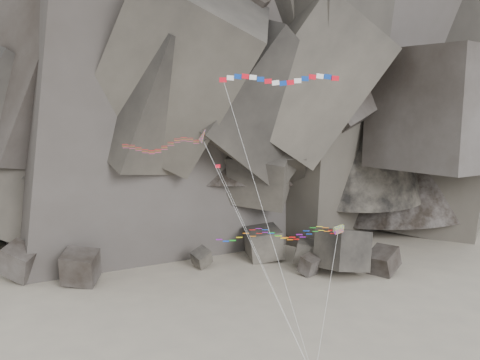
{
  "coord_description": "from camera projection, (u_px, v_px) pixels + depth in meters",
  "views": [
    {
      "loc": [
        -8.81,
        -54.13,
        30.12
      ],
      "look_at": [
        -1.36,
        6.0,
        20.34
      ],
      "focal_mm": 40.0,
      "sensor_mm": 36.0,
      "label": 1
    }
  ],
  "objects": [
    {
      "name": "boulder_field",
      "position": [
        246.0,
        257.0,
        90.98
      ],
      "size": [
        66.31,
        19.08,
        8.81
      ],
      "color": "#47423F",
      "rests_on": "ground"
    },
    {
      "name": "banner_kite",
      "position": [
        279.0,
        81.0,
        55.11
      ],
      "size": [
        12.21,
        7.95,
        30.6
      ],
      "rotation": [
        0.0,
        0.0,
        -0.17
      ],
      "color": "red",
      "rests_on": "ground"
    },
    {
      "name": "parafoil_kite",
      "position": [
        274.0,
        233.0,
        56.33
      ],
      "size": [
        13.98,
        5.65,
        14.8
      ],
      "rotation": [
        0.0,
        0.0,
        0.44
      ],
      "color": "#DCEB0D",
      "rests_on": "ground"
    },
    {
      "name": "headland",
      "position": [
        211.0,
        41.0,
        120.79
      ],
      "size": [
        110.0,
        70.0,
        84.0
      ],
      "primitive_type": null,
      "color": "#4E4840",
      "rests_on": "ground"
    },
    {
      "name": "pennant_kite",
      "position": [
        238.0,
        213.0,
        56.46
      ],
      "size": [
        9.3,
        8.06,
        21.02
      ],
      "rotation": [
        0.0,
        0.0,
        0.3
      ],
      "color": "red",
      "rests_on": "ground"
    },
    {
      "name": "delta_kite",
      "position": [
        159.0,
        145.0,
        55.35
      ],
      "size": [
        19.31,
        8.02,
        25.0
      ],
      "rotation": [
        0.0,
        0.0,
        0.17
      ],
      "color": "red",
      "rests_on": "ground"
    }
  ]
}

